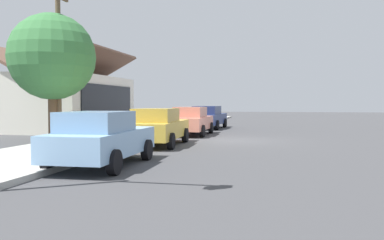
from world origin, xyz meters
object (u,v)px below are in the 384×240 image
Objects in this scene: utility_pole_wooden at (58,59)px; car_navy at (208,117)px; shade_tree at (52,57)px; fire_hydrant_red at (133,132)px; car_skyblue at (102,138)px; car_mustard at (158,127)px; traffic_light_main at (35,19)px; car_coral at (192,121)px.

car_navy is at bearing -28.12° from utility_pole_wooden.
fire_hydrant_red is (-0.44, -4.24, -3.51)m from shade_tree.
shade_tree reaches higher than car_navy.
shade_tree is at bearing 38.32° from car_skyblue.
utility_pole_wooden is (1.23, 5.36, 3.11)m from car_mustard.
utility_pole_wooden is at bearing 28.13° from traffic_light_main.
car_skyblue is 6.56m from fire_hydrant_red.
fire_hydrant_red is at bearing 174.72° from car_navy.
fire_hydrant_red is at bearing 11.20° from car_skyblue.
car_navy is at bearing 0.41° from traffic_light_main.
fire_hydrant_red is (0.63, 1.36, -0.32)m from car_mustard.
utility_pole_wooden is at bearing 36.44° from car_skyblue.
car_coral and car_navy have the same top height.
car_coral is (11.44, -0.18, -0.00)m from car_skyblue.
car_navy is (17.32, -0.10, 0.00)m from car_skyblue.
car_mustard is 6.32m from utility_pole_wooden.
car_coral is 7.79m from utility_pole_wooden.
car_coral is (5.67, -0.24, -0.00)m from car_mustard.
car_coral is 6.52× the size of fire_hydrant_red.
utility_pole_wooden is at bearing -55.40° from shade_tree.
traffic_light_main is at bearing -176.99° from car_navy.
car_navy reaches higher than fire_hydrant_red.
fire_hydrant_red is at bearing 162.13° from car_coral.
shade_tree is at bearing 124.60° from utility_pole_wooden.
car_skyblue is at bearing -167.59° from fire_hydrant_red.
car_mustard is at bearing -102.97° from utility_pole_wooden.
car_mustard and car_coral have the same top height.
utility_pole_wooden is at bearing 75.04° from car_mustard.
car_coral is at bearing -51.73° from shade_tree.
car_navy is 6.87× the size of fire_hydrant_red.
car_coral is at bearing -4.37° from car_mustard.
car_navy is 12.10m from utility_pole_wooden.
car_mustard reaches higher than fire_hydrant_red.
car_skyblue is at bearing 4.01° from traffic_light_main.
car_skyblue is at bearing -177.74° from car_navy.
car_coral is 0.95× the size of car_navy.
car_skyblue is 0.74× the size of shade_tree.
car_skyblue is 0.97× the size of car_coral.
traffic_light_main reaches higher than car_skyblue.
car_navy is at bearing -7.88° from fire_hydrant_red.
utility_pole_wooden is (7.01, 5.41, 3.11)m from car_skyblue.
utility_pole_wooden reaches higher than traffic_light_main.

